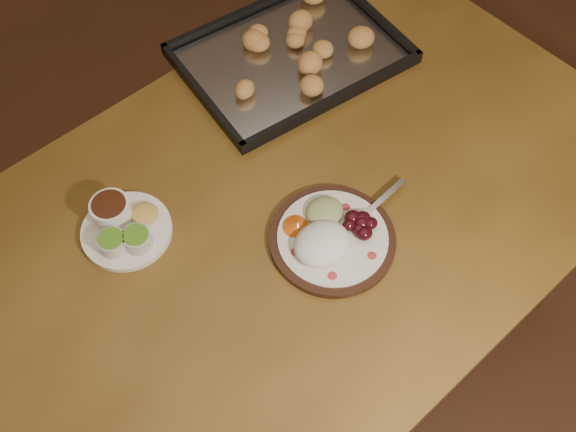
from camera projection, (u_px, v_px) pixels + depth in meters
ground at (219, 299)px, 1.97m from camera, size 4.00×4.00×0.00m
dining_table at (283, 237)px, 1.33m from camera, size 1.60×1.07×0.75m
dinner_plate at (330, 237)px, 1.20m from camera, size 0.31×0.24×0.06m
condiment_saucer at (123, 226)px, 1.21m from camera, size 0.17×0.17×0.06m
baking_tray at (291, 53)px, 1.46m from camera, size 0.48×0.36×0.05m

